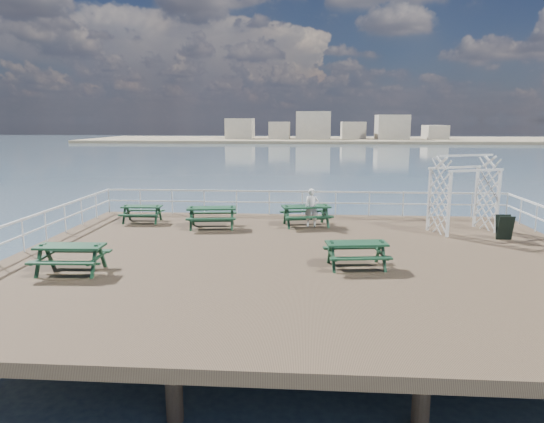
% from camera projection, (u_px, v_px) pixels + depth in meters
% --- Properties ---
extents(ground, '(18.00, 14.00, 0.30)m').
position_uv_depth(ground, '(300.00, 262.00, 14.97)').
color(ground, brown).
rests_on(ground, ground).
extents(sea_backdrop, '(300.00, 300.00, 9.20)m').
position_uv_depth(sea_backdrop, '(348.00, 136.00, 145.59)').
color(sea_backdrop, '#3A4E62').
rests_on(sea_backdrop, ground).
extents(railing, '(17.77, 13.76, 1.10)m').
position_uv_depth(railing, '(299.00, 214.00, 17.31)').
color(railing, silver).
rests_on(railing, ground).
extents(picnic_table_a, '(1.63, 1.33, 0.78)m').
position_uv_depth(picnic_table_a, '(142.00, 210.00, 20.03)').
color(picnic_table_a, '#133420').
rests_on(picnic_table_a, ground).
extents(picnic_table_b, '(2.06, 1.74, 0.92)m').
position_uv_depth(picnic_table_b, '(212.00, 213.00, 18.99)').
color(picnic_table_b, '#133420').
rests_on(picnic_table_b, ground).
extents(picnic_table_c, '(2.18, 1.90, 0.92)m').
position_uv_depth(picnic_table_c, '(306.00, 211.00, 19.32)').
color(picnic_table_c, '#133420').
rests_on(picnic_table_c, ground).
extents(picnic_table_d, '(1.88, 1.54, 0.88)m').
position_uv_depth(picnic_table_d, '(70.00, 253.00, 13.35)').
color(picnic_table_d, '#133420').
rests_on(picnic_table_d, ground).
extents(picnic_table_e, '(1.89, 1.60, 0.84)m').
position_uv_depth(picnic_table_e, '(356.00, 249.00, 13.82)').
color(picnic_table_e, '#133420').
rests_on(picnic_table_e, ground).
extents(trellis_arbor, '(2.64, 2.03, 2.92)m').
position_uv_depth(trellis_arbor, '(463.00, 198.00, 18.18)').
color(trellis_arbor, silver).
rests_on(trellis_arbor, ground).
extents(sandwich_board, '(0.55, 0.42, 0.89)m').
position_uv_depth(sandwich_board, '(504.00, 228.00, 17.10)').
color(sandwich_board, black).
rests_on(sandwich_board, ground).
extents(person, '(0.56, 0.37, 1.52)m').
position_uv_depth(person, '(312.00, 208.00, 19.16)').
color(person, silver).
rests_on(person, ground).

